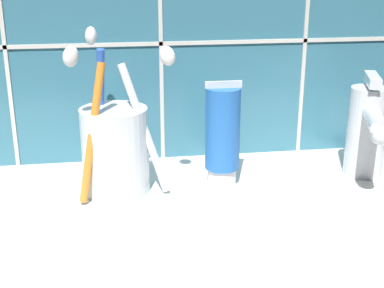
{
  "coord_description": "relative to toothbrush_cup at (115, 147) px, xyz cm",
  "views": [
    {
      "loc": [
        -4.4,
        -51.37,
        28.39
      ],
      "look_at": [
        3.8,
        3.22,
        9.11
      ],
      "focal_mm": 50.0,
      "sensor_mm": 36.0,
      "label": 1
    }
  ],
  "objects": [
    {
      "name": "toothpaste_tube",
      "position": [
        12.8,
        0.03,
        0.85
      ],
      "size": [
        4.35,
        4.14,
        12.92
      ],
      "color": "white",
      "rests_on": "sink_counter"
    },
    {
      "name": "sink_counter",
      "position": [
        4.58,
        -8.02,
        -6.51
      ],
      "size": [
        78.19,
        37.59,
        2.0
      ],
      "primitive_type": "cube",
      "color": "silver",
      "rests_on": "ground"
    },
    {
      "name": "toothbrush_cup",
      "position": [
        0.0,
        0.0,
        0.0
      ],
      "size": [
        12.66,
        9.86,
        19.08
      ],
      "color": "silver",
      "rests_on": "sink_counter"
    },
    {
      "name": "sink_faucet",
      "position": [
        31.24,
        -0.06,
        0.83
      ],
      "size": [
        6.36,
        12.6,
        12.91
      ],
      "rotation": [
        0.0,
        0.0,
        -1.9
      ],
      "color": "silver",
      "rests_on": "sink_counter"
    }
  ]
}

